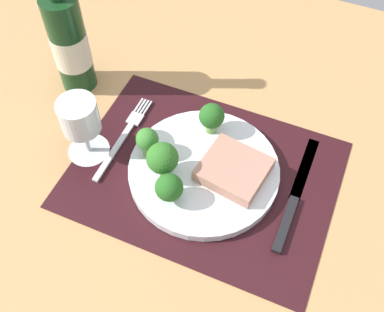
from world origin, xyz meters
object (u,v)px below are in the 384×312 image
steak (234,170)px  wine_glass (80,120)px  fork (124,137)px  plate (204,171)px  wine_bottle (69,42)px  knife (293,201)px

steak → wine_glass: size_ratio=0.85×
wine_glass → fork: bearing=47.3°
steak → wine_glass: bearing=-170.7°
plate → fork: size_ratio=1.28×
fork → wine_glass: 9.78cm
steak → fork: bearing=178.4°
steak → wine_bottle: 36.40cm
plate → steak: steak is taller
wine_glass → plate: bearing=9.1°
steak → wine_bottle: (-34.48, 9.29, 7.07)cm
knife → fork: bearing=178.4°
plate → fork: 15.75cm
plate → wine_bottle: bearing=161.2°
wine_bottle → plate: bearing=-18.8°
fork → knife: knife is taller
steak → knife: (10.32, -0.32, -2.42)cm
knife → wine_glass: 35.98cm
steak → plate: bearing=-169.9°
plate → wine_bottle: 32.67cm
steak → fork: steak is taller
plate → steak: bearing=10.1°
steak → wine_bottle: bearing=164.9°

